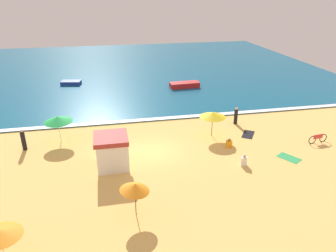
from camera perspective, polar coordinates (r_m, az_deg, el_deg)
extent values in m
plane|color=#EDBC60|center=(24.67, -2.70, -4.61)|extent=(60.00, 60.00, 0.00)
cube|color=#0F567A|center=(50.95, -7.70, 10.27)|extent=(60.00, 44.00, 0.10)
cube|color=white|center=(30.28, -4.56, 1.12)|extent=(57.00, 0.70, 0.01)
cube|color=white|center=(22.61, -10.08, -4.87)|extent=(2.23, 2.32, 2.03)
cube|color=#A5332D|center=(22.08, -10.29, -2.18)|extent=(2.32, 2.42, 0.33)
cylinder|color=silver|center=(16.94, -27.67, -18.85)|extent=(0.05, 0.05, 1.93)
cylinder|color=#4C3823|center=(17.92, -5.88, -13.07)|extent=(0.05, 0.05, 2.00)
cone|color=orange|center=(17.44, -6.00, -10.89)|extent=(1.88, 1.85, 0.61)
cylinder|color=#4C3823|center=(26.99, 7.95, 0.26)|extent=(0.05, 0.05, 2.12)
cone|color=yellow|center=(26.65, 8.06, 2.04)|extent=(2.31, 2.31, 0.44)
cylinder|color=silver|center=(27.26, -18.96, -0.56)|extent=(0.05, 0.05, 2.16)
cone|color=green|center=(26.93, -19.21, 1.18)|extent=(2.99, 3.00, 0.55)
torus|color=black|center=(28.26, 24.55, -2.29)|extent=(0.72, 0.15, 0.72)
torus|color=black|center=(29.00, 26.16, -1.95)|extent=(0.72, 0.15, 0.72)
cube|color=red|center=(28.54, 25.44, -1.72)|extent=(0.88, 0.17, 0.36)
cylinder|color=black|center=(30.00, 12.11, 1.65)|extent=(0.39, 0.39, 1.39)
sphere|color=beige|center=(29.71, 12.24, 3.09)|extent=(0.25, 0.25, 0.25)
cube|color=white|center=(23.32, 13.52, -6.22)|extent=(0.53, 0.53, 0.64)
sphere|color=#DBA884|center=(23.12, 13.62, -5.33)|extent=(0.21, 0.21, 0.21)
cylinder|color=black|center=(27.04, -24.58, -2.46)|extent=(0.47, 0.47, 1.50)
sphere|color=beige|center=(26.71, -24.88, -0.82)|extent=(0.22, 0.22, 0.22)
cube|color=orange|center=(25.61, 10.93, -3.20)|extent=(0.40, 0.40, 0.58)
sphere|color=#9E6B47|center=(25.44, 11.00, -2.43)|extent=(0.20, 0.20, 0.20)
cube|color=black|center=(28.28, 14.23, -1.48)|extent=(1.73, 1.97, 0.01)
cube|color=green|center=(25.42, 20.96, -5.38)|extent=(1.68, 1.90, 0.01)
cube|color=navy|center=(43.42, -17.06, 7.49)|extent=(2.66, 1.76, 0.47)
cube|color=red|center=(40.35, 2.99, 7.43)|extent=(3.76, 1.58, 0.63)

